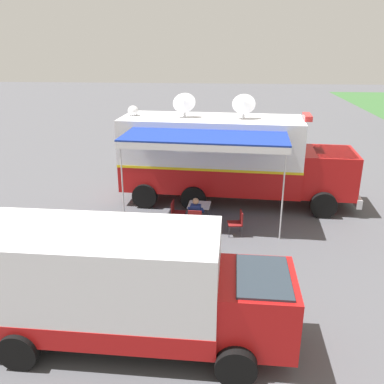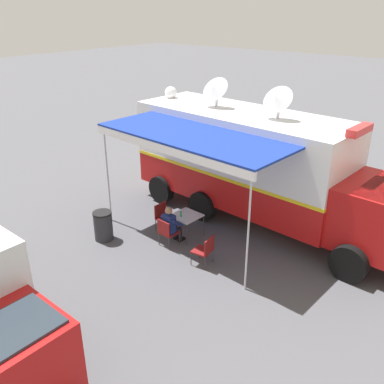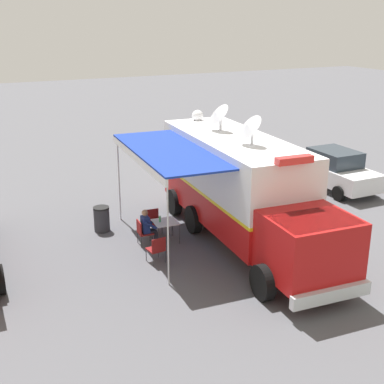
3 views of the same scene
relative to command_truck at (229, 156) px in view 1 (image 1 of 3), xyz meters
The scene contains 12 objects.
ground_plane 2.09m from the command_truck, 96.49° to the right, with size 100.00×100.00×0.00m, color #515156.
lot_stripe 4.73m from the command_truck, 138.53° to the right, with size 0.12×4.80×0.01m, color silver.
command_truck is the anchor object (origin of this frame).
folding_table 2.87m from the command_truck, 24.71° to the right, with size 0.85×0.85×0.73m.
water_bottle 2.97m from the command_truck, 24.57° to the right, with size 0.07×0.07×0.22m.
folding_chair_at_table 3.64m from the command_truck, 20.34° to the right, with size 0.51×0.51×0.87m.
folding_chair_beside_table 3.43m from the command_truck, 38.15° to the right, with size 0.51×0.51×0.87m.
folding_chair_spare_by_truck 3.54m from the command_truck, ahead, with size 0.53×0.53×0.87m.
seated_responder 3.42m from the command_truck, 21.30° to the right, with size 0.68×0.58×1.25m.
trash_bin 5.20m from the command_truck, 36.14° to the right, with size 0.57×0.57×0.91m.
support_truck 9.18m from the command_truck, 14.81° to the right, with size 2.49×6.86×2.70m.
car_behind_truck 7.50m from the command_truck, 155.41° to the right, with size 2.04×4.21×1.76m.
Camera 1 is at (16.51, 0.47, 6.41)m, focal length 38.89 mm.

